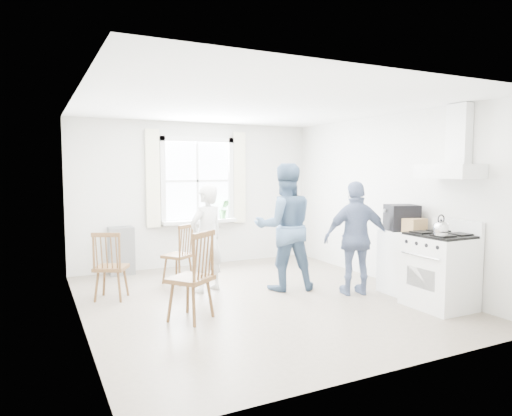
{
  "coord_description": "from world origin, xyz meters",
  "views": [
    {
      "loc": [
        -2.72,
        -5.43,
        1.78
      ],
      "look_at": [
        0.07,
        0.2,
        1.23
      ],
      "focal_mm": 32.0,
      "sensor_mm": 36.0,
      "label": 1
    }
  ],
  "objects_px": {
    "person_mid": "(285,227)",
    "windsor_chair_a": "(183,247)",
    "person_right": "(357,238)",
    "gas_stove": "(440,270)",
    "person_left": "(207,238)",
    "windsor_chair_b": "(108,259)",
    "windsor_chair_c": "(198,266)",
    "low_cabinet": "(403,262)",
    "stereo_stack": "(402,218)"
  },
  "relations": [
    {
      "from": "windsor_chair_b",
      "to": "windsor_chair_c",
      "type": "relative_size",
      "value": 0.89
    },
    {
      "from": "low_cabinet",
      "to": "stereo_stack",
      "type": "relative_size",
      "value": 1.79
    },
    {
      "from": "windsor_chair_b",
      "to": "person_mid",
      "type": "relative_size",
      "value": 0.51
    },
    {
      "from": "windsor_chair_a",
      "to": "person_left",
      "type": "height_order",
      "value": "person_left"
    },
    {
      "from": "person_left",
      "to": "person_mid",
      "type": "bearing_deg",
      "value": 138.68
    },
    {
      "from": "gas_stove",
      "to": "windsor_chair_a",
      "type": "bearing_deg",
      "value": 134.15
    },
    {
      "from": "person_left",
      "to": "person_right",
      "type": "relative_size",
      "value": 0.97
    },
    {
      "from": "person_left",
      "to": "low_cabinet",
      "type": "bearing_deg",
      "value": 130.29
    },
    {
      "from": "low_cabinet",
      "to": "windsor_chair_c",
      "type": "relative_size",
      "value": 0.84
    },
    {
      "from": "windsor_chair_b",
      "to": "person_right",
      "type": "height_order",
      "value": "person_right"
    },
    {
      "from": "low_cabinet",
      "to": "windsor_chair_c",
      "type": "bearing_deg",
      "value": 176.85
    },
    {
      "from": "low_cabinet",
      "to": "windsor_chair_a",
      "type": "xyz_separation_m",
      "value": [
        -2.63,
        1.94,
        0.12
      ]
    },
    {
      "from": "stereo_stack",
      "to": "windsor_chair_b",
      "type": "relative_size",
      "value": 0.53
    },
    {
      "from": "windsor_chair_c",
      "to": "person_left",
      "type": "xyz_separation_m",
      "value": [
        0.54,
        1.18,
        0.12
      ]
    },
    {
      "from": "windsor_chair_c",
      "to": "person_right",
      "type": "bearing_deg",
      "value": 2.43
    },
    {
      "from": "windsor_chair_b",
      "to": "stereo_stack",
      "type": "bearing_deg",
      "value": -20.45
    },
    {
      "from": "gas_stove",
      "to": "person_right",
      "type": "xyz_separation_m",
      "value": [
        -0.56,
        0.97,
        0.32
      ]
    },
    {
      "from": "low_cabinet",
      "to": "windsor_chair_a",
      "type": "distance_m",
      "value": 3.27
    },
    {
      "from": "windsor_chair_c",
      "to": "person_mid",
      "type": "xyz_separation_m",
      "value": [
        1.6,
        0.79,
        0.27
      ]
    },
    {
      "from": "gas_stove",
      "to": "windsor_chair_a",
      "type": "height_order",
      "value": "gas_stove"
    },
    {
      "from": "windsor_chair_a",
      "to": "windsor_chair_c",
      "type": "xyz_separation_m",
      "value": [
        -0.36,
        -1.78,
        0.08
      ]
    },
    {
      "from": "gas_stove",
      "to": "windsor_chair_b",
      "type": "xyz_separation_m",
      "value": [
        -3.74,
        2.16,
        0.09
      ]
    },
    {
      "from": "windsor_chair_c",
      "to": "person_left",
      "type": "distance_m",
      "value": 1.3
    },
    {
      "from": "stereo_stack",
      "to": "windsor_chair_b",
      "type": "height_order",
      "value": "stereo_stack"
    },
    {
      "from": "windsor_chair_a",
      "to": "person_right",
      "type": "height_order",
      "value": "person_right"
    },
    {
      "from": "person_mid",
      "to": "stereo_stack",
      "type": "bearing_deg",
      "value": 162.15
    },
    {
      "from": "low_cabinet",
      "to": "person_mid",
      "type": "relative_size",
      "value": 0.49
    },
    {
      "from": "low_cabinet",
      "to": "person_mid",
      "type": "bearing_deg",
      "value": 145.69
    },
    {
      "from": "windsor_chair_c",
      "to": "person_right",
      "type": "distance_m",
      "value": 2.37
    },
    {
      "from": "low_cabinet",
      "to": "windsor_chair_c",
      "type": "distance_m",
      "value": 3.01
    },
    {
      "from": "windsor_chair_b",
      "to": "person_left",
      "type": "bearing_deg",
      "value": -4.97
    },
    {
      "from": "windsor_chair_b",
      "to": "person_mid",
      "type": "xyz_separation_m",
      "value": [
        2.42,
        -0.51,
        0.35
      ]
    },
    {
      "from": "stereo_stack",
      "to": "person_right",
      "type": "relative_size",
      "value": 0.31
    },
    {
      "from": "stereo_stack",
      "to": "windsor_chair_a",
      "type": "xyz_separation_m",
      "value": [
        -2.62,
        1.89,
        -0.51
      ]
    },
    {
      "from": "person_mid",
      "to": "windsor_chair_a",
      "type": "bearing_deg",
      "value": -23.29
    },
    {
      "from": "person_left",
      "to": "person_mid",
      "type": "relative_size",
      "value": 0.84
    },
    {
      "from": "person_right",
      "to": "windsor_chair_a",
      "type": "bearing_deg",
      "value": -23.16
    },
    {
      "from": "gas_stove",
      "to": "low_cabinet",
      "type": "height_order",
      "value": "gas_stove"
    },
    {
      "from": "windsor_chair_a",
      "to": "person_left",
      "type": "distance_m",
      "value": 0.65
    },
    {
      "from": "gas_stove",
      "to": "person_right",
      "type": "height_order",
      "value": "person_right"
    },
    {
      "from": "gas_stove",
      "to": "person_mid",
      "type": "relative_size",
      "value": 0.61
    },
    {
      "from": "person_right",
      "to": "low_cabinet",
      "type": "bearing_deg",
      "value": 173.88
    },
    {
      "from": "windsor_chair_a",
      "to": "person_right",
      "type": "bearing_deg",
      "value": -39.9
    },
    {
      "from": "windsor_chair_c",
      "to": "person_mid",
      "type": "height_order",
      "value": "person_mid"
    },
    {
      "from": "windsor_chair_b",
      "to": "windsor_chair_c",
      "type": "bearing_deg",
      "value": -57.91
    },
    {
      "from": "gas_stove",
      "to": "person_left",
      "type": "relative_size",
      "value": 0.72
    },
    {
      "from": "low_cabinet",
      "to": "windsor_chair_b",
      "type": "height_order",
      "value": "windsor_chair_b"
    },
    {
      "from": "gas_stove",
      "to": "person_left",
      "type": "height_order",
      "value": "person_left"
    },
    {
      "from": "gas_stove",
      "to": "windsor_chair_c",
      "type": "distance_m",
      "value": 3.06
    },
    {
      "from": "stereo_stack",
      "to": "windsor_chair_b",
      "type": "distance_m",
      "value": 4.09
    }
  ]
}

